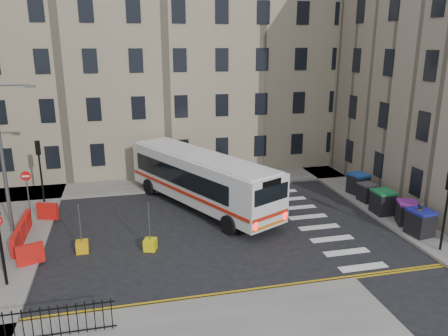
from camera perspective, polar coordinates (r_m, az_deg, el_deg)
name	(u,v)px	position (r m, az deg, el deg)	size (l,w,h in m)	color
ground	(247,225)	(25.63, 2.98, -7.50)	(120.00, 120.00, 0.00)	black
pavement_north	(136,186)	(32.74, -11.47, -2.35)	(36.00, 3.20, 0.15)	slate
pavement_east	(352,191)	(32.45, 16.40, -2.86)	(2.40, 26.00, 0.15)	slate
terrace_north	(114,63)	(38.05, -14.17, 13.16)	(38.30, 10.80, 17.20)	gray
traffic_light_east	(448,199)	(24.05, 27.17, -3.63)	(0.28, 0.22, 4.10)	black
traffic_light_nw	(40,162)	(30.40, -22.95, 0.74)	(0.28, 0.22, 4.10)	black
streetlamp	(2,158)	(25.99, -26.98, 1.16)	(0.50, 0.22, 8.14)	#595B5E
no_entry_north	(27,184)	(28.81, -24.37, -1.87)	(0.60, 0.08, 3.00)	#595B5E
roadworks_barriers	(29,231)	(25.46, -24.12, -7.55)	(1.66, 6.26, 1.00)	red
iron_railings	(0,329)	(17.77, -27.26, -18.22)	(7.80, 0.04, 1.20)	black
bus	(201,178)	(27.83, -3.03, -1.28)	(8.05, 12.36, 3.38)	silver
wheelie_bin_a	(420,222)	(26.08, 24.24, -6.48)	(1.28, 1.43, 1.43)	black
wheelie_bin_b	(407,213)	(27.29, 22.77, -5.42)	(1.43, 1.52, 1.34)	black
wheelie_bin_c	(383,202)	(28.41, 20.03, -4.18)	(1.15, 1.32, 1.45)	black
wheelie_bin_d	(367,192)	(30.25, 18.18, -3.03)	(1.06, 1.18, 1.20)	black
wheelie_bin_e	(358,184)	(31.56, 17.12, -1.95)	(1.43, 1.54, 1.42)	black
pedestrian	(418,218)	(25.91, 24.03, -6.03)	(0.70, 0.46, 1.92)	black
bollard_yellow	(150,245)	(22.96, -9.61, -9.83)	(0.60, 0.60, 0.60)	#DBC30C
bollard_chevron	(82,247)	(23.55, -18.03, -9.75)	(0.60, 0.60, 0.60)	#D89C0C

